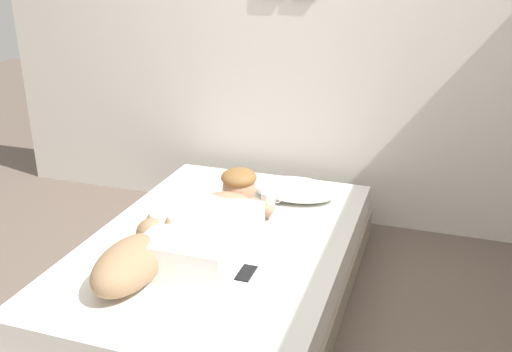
{
  "coord_description": "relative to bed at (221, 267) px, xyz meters",
  "views": [
    {
      "loc": [
        0.98,
        -1.89,
        1.72
      ],
      "look_at": [
        0.07,
        0.82,
        0.59
      ],
      "focal_mm": 39.62,
      "sensor_mm": 36.0,
      "label": 1
    }
  ],
  "objects": [
    {
      "name": "back_wall",
      "position": [
        0.03,
        1.17,
        1.08
      ],
      "size": [
        4.22,
        0.12,
        2.5
      ],
      "color": "silver",
      "rests_on": "ground"
    },
    {
      "name": "bed",
      "position": [
        0.0,
        0.0,
        0.0
      ],
      "size": [
        1.33,
        1.97,
        0.34
      ],
      "color": "gray",
      "rests_on": "ground"
    },
    {
      "name": "pillow",
      "position": [
        0.24,
        0.63,
        0.23
      ],
      "size": [
        0.52,
        0.32,
        0.11
      ],
      "primitive_type": "ellipsoid",
      "color": "white",
      "rests_on": "bed"
    },
    {
      "name": "person_lying",
      "position": [
        -0.01,
        -0.05,
        0.28
      ],
      "size": [
        0.43,
        0.92,
        0.27
      ],
      "color": "white",
      "rests_on": "bed"
    },
    {
      "name": "dog",
      "position": [
        -0.22,
        -0.49,
        0.27
      ],
      "size": [
        0.26,
        0.57,
        0.21
      ],
      "color": "#9E7A56",
      "rests_on": "bed"
    },
    {
      "name": "coffee_cup",
      "position": [
        0.11,
        0.49,
        0.21
      ],
      "size": [
        0.12,
        0.09,
        0.07
      ],
      "color": "white",
      "rests_on": "bed"
    },
    {
      "name": "cell_phone",
      "position": [
        0.25,
        -0.29,
        0.18
      ],
      "size": [
        0.07,
        0.14,
        0.01
      ],
      "primitive_type": "cube",
      "color": "black",
      "rests_on": "bed"
    }
  ]
}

